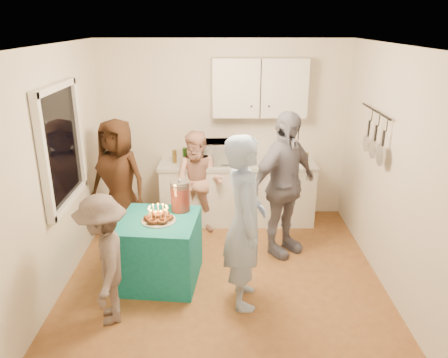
{
  "coord_description": "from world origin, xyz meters",
  "views": [
    {
      "loc": [
        -0.01,
        -4.25,
        2.84
      ],
      "look_at": [
        0.0,
        0.35,
        1.15
      ],
      "focal_mm": 35.0,
      "sensor_mm": 36.0,
      "label": 1
    }
  ],
  "objects_px": {
    "man_birthday": "(245,223)",
    "woman_back_center": "(199,183)",
    "party_table": "(160,250)",
    "woman_back_right": "(284,185)",
    "counter": "(237,193)",
    "woman_back_left": "(119,180)",
    "microwave": "(222,152)",
    "child_near_left": "(104,260)",
    "punch_jar": "(180,197)"
  },
  "relations": [
    {
      "from": "man_birthday",
      "to": "woman_back_center",
      "type": "height_order",
      "value": "man_birthday"
    },
    {
      "from": "party_table",
      "to": "woman_back_right",
      "type": "xyz_separation_m",
      "value": [
        1.47,
        0.64,
        0.54
      ]
    },
    {
      "from": "counter",
      "to": "party_table",
      "type": "distance_m",
      "value": 1.84
    },
    {
      "from": "woman_back_left",
      "to": "woman_back_center",
      "type": "relative_size",
      "value": 1.14
    },
    {
      "from": "woman_back_center",
      "to": "woman_back_right",
      "type": "relative_size",
      "value": 0.79
    },
    {
      "from": "microwave",
      "to": "woman_back_center",
      "type": "relative_size",
      "value": 0.39
    },
    {
      "from": "man_birthday",
      "to": "child_near_left",
      "type": "relative_size",
      "value": 1.37
    },
    {
      "from": "woman_back_right",
      "to": "child_near_left",
      "type": "distance_m",
      "value": 2.33
    },
    {
      "from": "party_table",
      "to": "woman_back_center",
      "type": "height_order",
      "value": "woman_back_center"
    },
    {
      "from": "microwave",
      "to": "punch_jar",
      "type": "height_order",
      "value": "microwave"
    },
    {
      "from": "punch_jar",
      "to": "woman_back_right",
      "type": "height_order",
      "value": "woman_back_right"
    },
    {
      "from": "woman_back_left",
      "to": "child_near_left",
      "type": "xyz_separation_m",
      "value": [
        0.25,
        -1.8,
        -0.16
      ]
    },
    {
      "from": "microwave",
      "to": "woman_back_right",
      "type": "relative_size",
      "value": 0.3
    },
    {
      "from": "woman_back_left",
      "to": "child_near_left",
      "type": "relative_size",
      "value": 1.24
    },
    {
      "from": "man_birthday",
      "to": "woman_back_left",
      "type": "bearing_deg",
      "value": 45.36
    },
    {
      "from": "counter",
      "to": "woman_back_center",
      "type": "bearing_deg",
      "value": -148.18
    },
    {
      "from": "punch_jar",
      "to": "woman_back_right",
      "type": "xyz_separation_m",
      "value": [
        1.24,
        0.39,
        -0.01
      ]
    },
    {
      "from": "man_birthday",
      "to": "woman_back_center",
      "type": "bearing_deg",
      "value": 16.63
    },
    {
      "from": "party_table",
      "to": "microwave",
      "type": "bearing_deg",
      "value": 66.02
    },
    {
      "from": "microwave",
      "to": "child_near_left",
      "type": "bearing_deg",
      "value": -118.55
    },
    {
      "from": "woman_back_center",
      "to": "woman_back_left",
      "type": "bearing_deg",
      "value": -157.34
    },
    {
      "from": "counter",
      "to": "woman_back_left",
      "type": "relative_size",
      "value": 1.33
    },
    {
      "from": "woman_back_left",
      "to": "microwave",
      "type": "bearing_deg",
      "value": 41.36
    },
    {
      "from": "party_table",
      "to": "child_near_left",
      "type": "xyz_separation_m",
      "value": [
        -0.42,
        -0.71,
        0.29
      ]
    },
    {
      "from": "counter",
      "to": "woman_back_center",
      "type": "relative_size",
      "value": 1.52
    },
    {
      "from": "counter",
      "to": "party_table",
      "type": "bearing_deg",
      "value": -120.47
    },
    {
      "from": "man_birthday",
      "to": "woman_back_right",
      "type": "xyz_separation_m",
      "value": [
        0.53,
        1.05,
        0.0
      ]
    },
    {
      "from": "woman_back_left",
      "to": "woman_back_right",
      "type": "height_order",
      "value": "woman_back_right"
    },
    {
      "from": "microwave",
      "to": "woman_back_center",
      "type": "height_order",
      "value": "woman_back_center"
    },
    {
      "from": "microwave",
      "to": "woman_back_center",
      "type": "bearing_deg",
      "value": -135.61
    },
    {
      "from": "woman_back_left",
      "to": "woman_back_right",
      "type": "xyz_separation_m",
      "value": [
        2.14,
        -0.45,
        0.09
      ]
    },
    {
      "from": "man_birthday",
      "to": "woman_back_left",
      "type": "xyz_separation_m",
      "value": [
        -1.61,
        1.49,
        -0.09
      ]
    },
    {
      "from": "woman_back_center",
      "to": "party_table",
      "type": "bearing_deg",
      "value": -93.38
    },
    {
      "from": "man_birthday",
      "to": "punch_jar",
      "type": "bearing_deg",
      "value": 45.6
    },
    {
      "from": "woman_back_left",
      "to": "party_table",
      "type": "bearing_deg",
      "value": -37.08
    },
    {
      "from": "party_table",
      "to": "punch_jar",
      "type": "height_order",
      "value": "punch_jar"
    },
    {
      "from": "counter",
      "to": "child_near_left",
      "type": "xyz_separation_m",
      "value": [
        -1.35,
        -2.3,
        0.24
      ]
    },
    {
      "from": "punch_jar",
      "to": "woman_back_right",
      "type": "bearing_deg",
      "value": 17.71
    },
    {
      "from": "counter",
      "to": "woman_back_left",
      "type": "height_order",
      "value": "woman_back_left"
    },
    {
      "from": "counter",
      "to": "woman_back_right",
      "type": "bearing_deg",
      "value": -60.46
    },
    {
      "from": "party_table",
      "to": "punch_jar",
      "type": "distance_m",
      "value": 0.65
    },
    {
      "from": "counter",
      "to": "woman_back_center",
      "type": "distance_m",
      "value": 0.7
    },
    {
      "from": "punch_jar",
      "to": "man_birthday",
      "type": "distance_m",
      "value": 0.96
    },
    {
      "from": "punch_jar",
      "to": "woman_back_center",
      "type": "xyz_separation_m",
      "value": [
        0.16,
        1.0,
        -0.21
      ]
    },
    {
      "from": "punch_jar",
      "to": "microwave",
      "type": "bearing_deg",
      "value": 70.54
    },
    {
      "from": "party_table",
      "to": "punch_jar",
      "type": "bearing_deg",
      "value": 46.72
    },
    {
      "from": "woman_back_center",
      "to": "child_near_left",
      "type": "height_order",
      "value": "woman_back_center"
    },
    {
      "from": "party_table",
      "to": "man_birthday",
      "type": "xyz_separation_m",
      "value": [
        0.94,
        -0.4,
        0.53
      ]
    },
    {
      "from": "microwave",
      "to": "woman_back_left",
      "type": "bearing_deg",
      "value": -162.5
    },
    {
      "from": "punch_jar",
      "to": "woman_back_center",
      "type": "distance_m",
      "value": 1.04
    }
  ]
}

